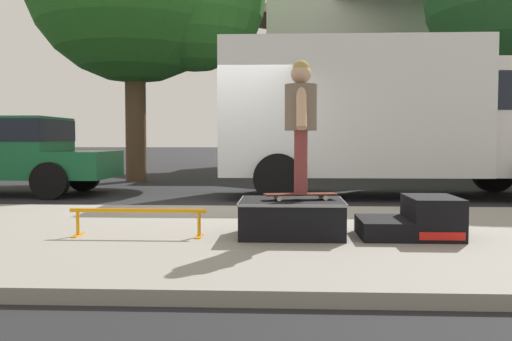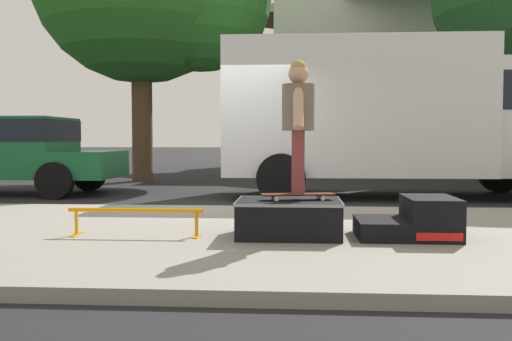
{
  "view_description": "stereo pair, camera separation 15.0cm",
  "coord_description": "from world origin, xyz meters",
  "px_view_note": "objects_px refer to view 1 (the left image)",
  "views": [
    {
      "loc": [
        1.11,
        -9.36,
        1.16
      ],
      "look_at": [
        0.74,
        -1.84,
        0.75
      ],
      "focal_mm": 40.15,
      "sensor_mm": 36.0,
      "label": 1
    },
    {
      "loc": [
        1.26,
        -9.35,
        1.16
      ],
      "look_at": [
        0.74,
        -1.84,
        0.75
      ],
      "focal_mm": 40.15,
      "sensor_mm": 36.0,
      "label": 2
    }
  ],
  "objects_px": {
    "skate_box": "(292,217)",
    "box_truck": "(398,112)",
    "grind_rail": "(138,215)",
    "skateboard": "(301,195)",
    "kicker_ramp": "(417,220)",
    "skater_kid": "(301,115)"
  },
  "relations": [
    {
      "from": "grind_rail",
      "to": "skate_box",
      "type": "bearing_deg",
      "value": 3.46
    },
    {
      "from": "skate_box",
      "to": "box_truck",
      "type": "height_order",
      "value": "box_truck"
    },
    {
      "from": "kicker_ramp",
      "to": "skateboard",
      "type": "xyz_separation_m",
      "value": [
        -1.23,
        0.0,
        0.27
      ]
    },
    {
      "from": "skater_kid",
      "to": "kicker_ramp",
      "type": "bearing_deg",
      "value": -0.17
    },
    {
      "from": "skate_box",
      "to": "box_truck",
      "type": "bearing_deg",
      "value": 68.26
    },
    {
      "from": "box_truck",
      "to": "grind_rail",
      "type": "bearing_deg",
      "value": -124.5
    },
    {
      "from": "skateboard",
      "to": "skater_kid",
      "type": "relative_size",
      "value": 0.57
    },
    {
      "from": "kicker_ramp",
      "to": "grind_rail",
      "type": "height_order",
      "value": "kicker_ramp"
    },
    {
      "from": "grind_rail",
      "to": "box_truck",
      "type": "relative_size",
      "value": 0.21
    },
    {
      "from": "skate_box",
      "to": "skater_kid",
      "type": "height_order",
      "value": "skater_kid"
    },
    {
      "from": "skateboard",
      "to": "skate_box",
      "type": "bearing_deg",
      "value": -178.12
    },
    {
      "from": "grind_rail",
      "to": "skater_kid",
      "type": "relative_size",
      "value": 1.04
    },
    {
      "from": "skate_box",
      "to": "grind_rail",
      "type": "xyz_separation_m",
      "value": [
        -1.64,
        -0.1,
        0.02
      ]
    },
    {
      "from": "kicker_ramp",
      "to": "box_truck",
      "type": "height_order",
      "value": "box_truck"
    },
    {
      "from": "skateboard",
      "to": "box_truck",
      "type": "distance_m",
      "value": 5.94
    },
    {
      "from": "skater_kid",
      "to": "box_truck",
      "type": "bearing_deg",
      "value": 69.11
    },
    {
      "from": "skateboard",
      "to": "kicker_ramp",
      "type": "bearing_deg",
      "value": -0.17
    },
    {
      "from": "grind_rail",
      "to": "skateboard",
      "type": "bearing_deg",
      "value": 3.37
    },
    {
      "from": "skater_kid",
      "to": "grind_rail",
      "type": "bearing_deg",
      "value": -176.63
    },
    {
      "from": "grind_rail",
      "to": "box_truck",
      "type": "xyz_separation_m",
      "value": [
        3.82,
        5.55,
        1.36
      ]
    },
    {
      "from": "skate_box",
      "to": "skateboard",
      "type": "xyz_separation_m",
      "value": [
        0.09,
        0.0,
        0.24
      ]
    },
    {
      "from": "kicker_ramp",
      "to": "box_truck",
      "type": "relative_size",
      "value": 0.15
    }
  ]
}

